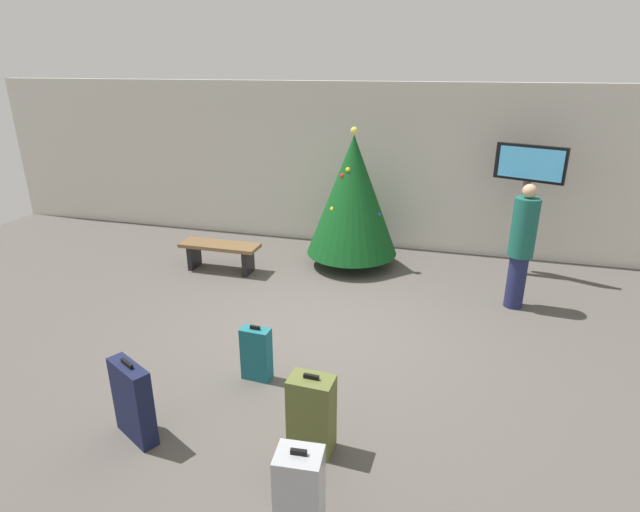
{
  "coord_description": "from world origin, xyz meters",
  "views": [
    {
      "loc": [
        1.62,
        -5.74,
        3.3
      ],
      "look_at": [
        -0.09,
        0.33,
        0.9
      ],
      "focal_mm": 28.38,
      "sensor_mm": 36.0,
      "label": 1
    }
  ],
  "objects_px": {
    "waiting_bench": "(220,251)",
    "suitcase_0": "(299,490)",
    "holiday_tree": "(353,196)",
    "traveller_0": "(522,244)",
    "suitcase_3": "(312,414)",
    "suitcase_2": "(133,401)",
    "suitcase_1": "(256,354)",
    "flight_info_kiosk": "(527,183)"
  },
  "relations": [
    {
      "from": "flight_info_kiosk",
      "to": "suitcase_2",
      "type": "distance_m",
      "value": 6.51
    },
    {
      "from": "flight_info_kiosk",
      "to": "suitcase_3",
      "type": "height_order",
      "value": "flight_info_kiosk"
    },
    {
      "from": "suitcase_0",
      "to": "suitcase_2",
      "type": "bearing_deg",
      "value": 163.55
    },
    {
      "from": "flight_info_kiosk",
      "to": "suitcase_1",
      "type": "height_order",
      "value": "flight_info_kiosk"
    },
    {
      "from": "waiting_bench",
      "to": "suitcase_1",
      "type": "bearing_deg",
      "value": -57.04
    },
    {
      "from": "traveller_0",
      "to": "suitcase_2",
      "type": "bearing_deg",
      "value": -133.03
    },
    {
      "from": "traveller_0",
      "to": "suitcase_2",
      "type": "xyz_separation_m",
      "value": [
        -3.62,
        -3.87,
        -0.56
      ]
    },
    {
      "from": "suitcase_2",
      "to": "suitcase_0",
      "type": "bearing_deg",
      "value": -16.45
    },
    {
      "from": "suitcase_2",
      "to": "suitcase_3",
      "type": "distance_m",
      "value": 1.66
    },
    {
      "from": "traveller_0",
      "to": "suitcase_3",
      "type": "distance_m",
      "value": 4.14
    },
    {
      "from": "waiting_bench",
      "to": "suitcase_1",
      "type": "relative_size",
      "value": 2.04
    },
    {
      "from": "waiting_bench",
      "to": "suitcase_1",
      "type": "height_order",
      "value": "suitcase_1"
    },
    {
      "from": "suitcase_3",
      "to": "flight_info_kiosk",
      "type": "bearing_deg",
      "value": 66.87
    },
    {
      "from": "traveller_0",
      "to": "suitcase_0",
      "type": "relative_size",
      "value": 2.52
    },
    {
      "from": "holiday_tree",
      "to": "suitcase_3",
      "type": "distance_m",
      "value": 4.66
    },
    {
      "from": "suitcase_0",
      "to": "suitcase_1",
      "type": "bearing_deg",
      "value": 121.54
    },
    {
      "from": "holiday_tree",
      "to": "flight_info_kiosk",
      "type": "relative_size",
      "value": 1.11
    },
    {
      "from": "waiting_bench",
      "to": "suitcase_1",
      "type": "distance_m",
      "value": 3.31
    },
    {
      "from": "suitcase_3",
      "to": "holiday_tree",
      "type": "bearing_deg",
      "value": 97.89
    },
    {
      "from": "suitcase_1",
      "to": "suitcase_2",
      "type": "bearing_deg",
      "value": -121.41
    },
    {
      "from": "waiting_bench",
      "to": "suitcase_0",
      "type": "xyz_separation_m",
      "value": [
        2.86,
        -4.5,
        -0.01
      ]
    },
    {
      "from": "waiting_bench",
      "to": "suitcase_2",
      "type": "xyz_separation_m",
      "value": [
        1.07,
        -3.97,
        0.04
      ]
    },
    {
      "from": "suitcase_3",
      "to": "traveller_0",
      "type": "bearing_deg",
      "value": 61.06
    },
    {
      "from": "holiday_tree",
      "to": "traveller_0",
      "type": "xyz_separation_m",
      "value": [
        2.61,
        -0.95,
        -0.29
      ]
    },
    {
      "from": "flight_info_kiosk",
      "to": "suitcase_0",
      "type": "relative_size",
      "value": 2.98
    },
    {
      "from": "suitcase_2",
      "to": "waiting_bench",
      "type": "bearing_deg",
      "value": 105.14
    },
    {
      "from": "holiday_tree",
      "to": "traveller_0",
      "type": "distance_m",
      "value": 2.79
    },
    {
      "from": "holiday_tree",
      "to": "suitcase_3",
      "type": "height_order",
      "value": "holiday_tree"
    },
    {
      "from": "traveller_0",
      "to": "suitcase_3",
      "type": "height_order",
      "value": "traveller_0"
    },
    {
      "from": "suitcase_1",
      "to": "suitcase_3",
      "type": "distance_m",
      "value": 1.28
    },
    {
      "from": "suitcase_2",
      "to": "suitcase_1",
      "type": "bearing_deg",
      "value": 58.59
    },
    {
      "from": "holiday_tree",
      "to": "waiting_bench",
      "type": "bearing_deg",
      "value": -157.74
    },
    {
      "from": "holiday_tree",
      "to": "suitcase_3",
      "type": "bearing_deg",
      "value": -82.11
    },
    {
      "from": "suitcase_2",
      "to": "suitcase_3",
      "type": "relative_size",
      "value": 1.03
    },
    {
      "from": "holiday_tree",
      "to": "flight_info_kiosk",
      "type": "xyz_separation_m",
      "value": [
        2.73,
        0.38,
        0.3
      ]
    },
    {
      "from": "holiday_tree",
      "to": "flight_info_kiosk",
      "type": "height_order",
      "value": "holiday_tree"
    },
    {
      "from": "suitcase_0",
      "to": "suitcase_3",
      "type": "xyz_separation_m",
      "value": [
        -0.15,
        0.81,
        0.04
      ]
    },
    {
      "from": "suitcase_0",
      "to": "suitcase_1",
      "type": "distance_m",
      "value": 2.02
    },
    {
      "from": "holiday_tree",
      "to": "waiting_bench",
      "type": "xyz_separation_m",
      "value": [
        -2.08,
        -0.85,
        -0.89
      ]
    },
    {
      "from": "waiting_bench",
      "to": "traveller_0",
      "type": "relative_size",
      "value": 0.74
    },
    {
      "from": "flight_info_kiosk",
      "to": "waiting_bench",
      "type": "height_order",
      "value": "flight_info_kiosk"
    },
    {
      "from": "waiting_bench",
      "to": "suitcase_0",
      "type": "height_order",
      "value": "suitcase_0"
    }
  ]
}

